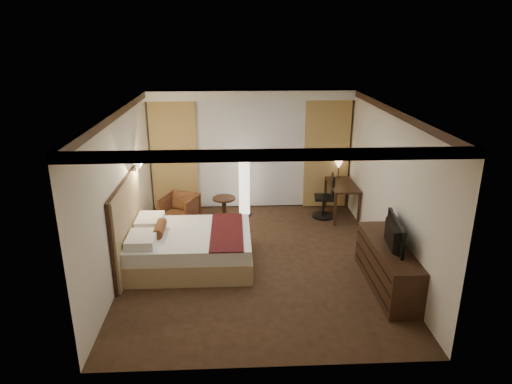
{
  "coord_description": "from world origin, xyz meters",
  "views": [
    {
      "loc": [
        -0.38,
        -7.25,
        3.83
      ],
      "look_at": [
        0.0,
        0.4,
        1.15
      ],
      "focal_mm": 32.0,
      "sensor_mm": 36.0,
      "label": 1
    }
  ],
  "objects_px": {
    "floor_lamp": "(244,183)",
    "television": "(389,228)",
    "desk": "(341,200)",
    "armchair": "(180,208)",
    "side_table": "(224,209)",
    "bed": "(191,248)",
    "office_chair": "(324,196)",
    "dresser": "(387,266)"
  },
  "relations": [
    {
      "from": "armchair",
      "to": "side_table",
      "type": "bearing_deg",
      "value": 28.58
    },
    {
      "from": "bed",
      "to": "dresser",
      "type": "relative_size",
      "value": 1.11
    },
    {
      "from": "armchair",
      "to": "bed",
      "type": "bearing_deg",
      "value": -55.04
    },
    {
      "from": "side_table",
      "to": "dresser",
      "type": "distance_m",
      "value": 3.85
    },
    {
      "from": "bed",
      "to": "desk",
      "type": "relative_size",
      "value": 1.77
    },
    {
      "from": "side_table",
      "to": "armchair",
      "type": "bearing_deg",
      "value": -174.04
    },
    {
      "from": "bed",
      "to": "dresser",
      "type": "height_order",
      "value": "dresser"
    },
    {
      "from": "desk",
      "to": "dresser",
      "type": "height_order",
      "value": "desk"
    },
    {
      "from": "dresser",
      "to": "side_table",
      "type": "bearing_deg",
      "value": 132.71
    },
    {
      "from": "side_table",
      "to": "dresser",
      "type": "relative_size",
      "value": 0.28
    },
    {
      "from": "side_table",
      "to": "dresser",
      "type": "bearing_deg",
      "value": -47.29
    },
    {
      "from": "bed",
      "to": "side_table",
      "type": "distance_m",
      "value": 1.98
    },
    {
      "from": "desk",
      "to": "dresser",
      "type": "distance_m",
      "value": 2.99
    },
    {
      "from": "floor_lamp",
      "to": "desk",
      "type": "xyz_separation_m",
      "value": [
        2.12,
        -0.16,
        -0.37
      ]
    },
    {
      "from": "floor_lamp",
      "to": "bed",
      "type": "bearing_deg",
      "value": -113.83
    },
    {
      "from": "bed",
      "to": "floor_lamp",
      "type": "bearing_deg",
      "value": 66.17
    },
    {
      "from": "office_chair",
      "to": "dresser",
      "type": "relative_size",
      "value": 0.52
    },
    {
      "from": "armchair",
      "to": "dresser",
      "type": "xyz_separation_m",
      "value": [
        3.54,
        -2.73,
        0.02
      ]
    },
    {
      "from": "office_chair",
      "to": "television",
      "type": "bearing_deg",
      "value": -75.1
    },
    {
      "from": "armchair",
      "to": "office_chair",
      "type": "height_order",
      "value": "office_chair"
    },
    {
      "from": "dresser",
      "to": "floor_lamp",
      "type": "bearing_deg",
      "value": 124.56
    },
    {
      "from": "bed",
      "to": "dresser",
      "type": "bearing_deg",
      "value": -16.35
    },
    {
      "from": "bed",
      "to": "television",
      "type": "relative_size",
      "value": 2.11
    },
    {
      "from": "side_table",
      "to": "desk",
      "type": "relative_size",
      "value": 0.45
    },
    {
      "from": "bed",
      "to": "desk",
      "type": "bearing_deg",
      "value": 33.69
    },
    {
      "from": "bed",
      "to": "office_chair",
      "type": "height_order",
      "value": "office_chair"
    },
    {
      "from": "side_table",
      "to": "desk",
      "type": "xyz_separation_m",
      "value": [
        2.56,
        0.16,
        0.11
      ]
    },
    {
      "from": "armchair",
      "to": "dresser",
      "type": "bearing_deg",
      "value": -14.98
    },
    {
      "from": "side_table",
      "to": "desk",
      "type": "bearing_deg",
      "value": 3.64
    },
    {
      "from": "side_table",
      "to": "desk",
      "type": "height_order",
      "value": "desk"
    },
    {
      "from": "bed",
      "to": "office_chair",
      "type": "xyz_separation_m",
      "value": [
        2.7,
        2.02,
        0.18
      ]
    },
    {
      "from": "side_table",
      "to": "floor_lamp",
      "type": "distance_m",
      "value": 0.72
    },
    {
      "from": "desk",
      "to": "armchair",
      "type": "bearing_deg",
      "value": -175.74
    },
    {
      "from": "side_table",
      "to": "bed",
      "type": "bearing_deg",
      "value": -105.84
    },
    {
      "from": "side_table",
      "to": "television",
      "type": "bearing_deg",
      "value": -47.62
    },
    {
      "from": "dresser",
      "to": "television",
      "type": "xyz_separation_m",
      "value": [
        -0.03,
        0.0,
        0.65
      ]
    },
    {
      "from": "floor_lamp",
      "to": "television",
      "type": "distance_m",
      "value": 3.81
    },
    {
      "from": "side_table",
      "to": "dresser",
      "type": "xyz_separation_m",
      "value": [
        2.61,
        -2.83,
        0.1
      ]
    },
    {
      "from": "floor_lamp",
      "to": "armchair",
      "type": "bearing_deg",
      "value": -163.14
    },
    {
      "from": "bed",
      "to": "office_chair",
      "type": "relative_size",
      "value": 2.13
    },
    {
      "from": "bed",
      "to": "side_table",
      "type": "height_order",
      "value": "bed"
    },
    {
      "from": "office_chair",
      "to": "television",
      "type": "relative_size",
      "value": 0.99
    }
  ]
}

